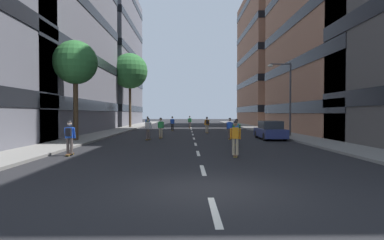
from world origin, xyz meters
name	(u,v)px	position (x,y,z in m)	size (l,w,h in m)	color
ground_plane	(192,132)	(0.00, 27.88, 0.00)	(167.30, 167.30, 0.00)	black
sidewalk_left	(121,130)	(-8.95, 31.37, 0.07)	(2.91, 76.68, 0.14)	gray
sidewalk_right	(262,130)	(8.95, 31.37, 0.07)	(2.91, 76.68, 0.14)	gray
lane_markings	(192,132)	(0.00, 28.00, 0.00)	(0.16, 62.20, 0.01)	silver
building_left_mid	(24,38)	(-17.39, 24.19, 9.95)	(14.09, 23.85, 19.73)	slate
building_left_far	(96,57)	(-17.39, 50.13, 12.57)	(14.09, 22.14, 24.96)	slate
building_right_far	(283,60)	(17.39, 50.13, 12.18)	(14.09, 20.69, 24.17)	#9E6B51
parked_car_near	(270,131)	(6.29, 17.16, 0.70)	(1.82, 4.40, 1.52)	navy
street_tree_near	(75,63)	(-8.95, 15.04, 5.90)	(3.26, 3.26, 7.45)	#4C3823
street_tree_mid	(130,71)	(-8.95, 37.77, 8.32)	(5.16, 5.16, 10.79)	#4C3823
streetlamp_right	(286,91)	(8.29, 19.31, 4.14)	(2.13, 0.30, 6.50)	#3F3F44
skater_0	(230,127)	(2.93, 17.05, 0.98)	(0.56, 0.92, 1.78)	brown
skater_1	(69,136)	(-6.53, 7.19, 1.02)	(0.54, 0.91, 1.78)	brown
skater_2	(148,127)	(-3.71, 16.54, 1.02)	(0.56, 0.92, 1.78)	brown
skater_3	(207,124)	(1.58, 25.40, 1.02)	(0.56, 0.92, 1.78)	brown
skater_4	(235,137)	(1.78, 6.62, 0.98)	(0.56, 0.92, 1.78)	brown
skater_5	(148,123)	(-5.24, 28.58, 1.02)	(0.57, 0.92, 1.78)	brown
skater_6	(161,127)	(-2.84, 18.25, 0.98)	(0.54, 0.91, 1.78)	brown
skater_7	(190,121)	(-0.19, 36.67, 0.98)	(0.53, 0.90, 1.78)	brown
skater_8	(237,130)	(2.70, 12.05, 1.02)	(0.54, 0.91, 1.78)	brown
skater_9	(172,123)	(-2.38, 29.90, 0.98)	(0.56, 0.92, 1.78)	brown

